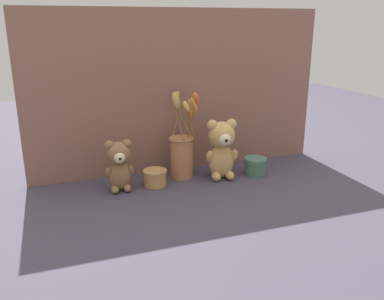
{
  "coord_description": "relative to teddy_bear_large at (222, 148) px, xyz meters",
  "views": [
    {
      "loc": [
        -0.48,
        -1.32,
        0.57
      ],
      "look_at": [
        0.0,
        0.02,
        0.12
      ],
      "focal_mm": 38.0,
      "sensor_mm": 36.0,
      "label": 1
    }
  ],
  "objects": [
    {
      "name": "ground_plane",
      "position": [
        -0.12,
        -0.01,
        -0.12
      ],
      "size": [
        4.0,
        4.0,
        0.0
      ],
      "primitive_type": "plane",
      "color": "#3D3847"
    },
    {
      "name": "backdrop_wall",
      "position": [
        -0.12,
        0.15,
        0.19
      ],
      "size": [
        1.17,
        0.02,
        0.62
      ],
      "color": "#845B4C",
      "rests_on": "ground"
    },
    {
      "name": "teddy_bear_large",
      "position": [
        0.0,
        0.0,
        0.0
      ],
      "size": [
        0.13,
        0.12,
        0.23
      ],
      "color": "tan",
      "rests_on": "ground"
    },
    {
      "name": "teddy_bear_medium",
      "position": [
        -0.38,
        0.01,
        -0.02
      ],
      "size": [
        0.1,
        0.09,
        0.18
      ],
      "color": "olive",
      "rests_on": "ground"
    },
    {
      "name": "flower_vase",
      "position": [
        -0.14,
        0.05,
        -0.0
      ],
      "size": [
        0.14,
        0.16,
        0.34
      ],
      "color": "#AD7047",
      "rests_on": "ground"
    },
    {
      "name": "decorative_tin_tall",
      "position": [
        -0.26,
        0.01,
        -0.09
      ],
      "size": [
        0.09,
        0.09,
        0.06
      ],
      "color": "tan",
      "rests_on": "ground"
    },
    {
      "name": "decorative_tin_short",
      "position": [
        0.14,
        -0.01,
        -0.09
      ],
      "size": [
        0.09,
        0.09,
        0.06
      ],
      "color": "#47705B",
      "rests_on": "ground"
    }
  ]
}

